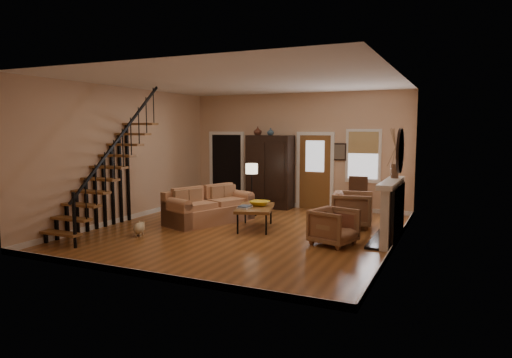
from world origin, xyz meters
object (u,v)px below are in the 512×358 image
at_px(floor_lamp, 252,190).
at_px(coffee_table, 255,218).
at_px(sofa, 210,206).
at_px(side_chair, 356,196).
at_px(armchair_left, 334,227).
at_px(armchair_right, 353,209).
at_px(armoire, 270,172).

bearing_deg(floor_lamp, coffee_table, -62.06).
height_order(sofa, side_chair, side_chair).
relative_size(armchair_left, side_chair, 0.78).
xyz_separation_m(armchair_left, floor_lamp, (-2.74, 2.03, 0.33)).
relative_size(armchair_left, armchair_right, 0.88).
distance_m(sofa, side_chair, 3.90).
xyz_separation_m(sofa, floor_lamp, (0.58, 1.19, 0.29)).
relative_size(armoire, coffee_table, 1.57).
xyz_separation_m(floor_lamp, side_chair, (2.48, 1.22, -0.18)).
xyz_separation_m(armoire, side_chair, (2.55, -0.20, -0.54)).
relative_size(armoire, sofa, 0.97).
relative_size(sofa, floor_lamp, 1.57).
height_order(coffee_table, side_chair, side_chair).
xyz_separation_m(armchair_right, side_chair, (-0.23, 1.44, 0.10)).
bearing_deg(floor_lamp, armchair_left, -36.54).
xyz_separation_m(sofa, armchair_right, (3.29, 0.97, 0.01)).
bearing_deg(armchair_right, coffee_table, 110.32).
bearing_deg(armoire, armchair_right, -30.46).
distance_m(coffee_table, armchair_right, 2.30).
bearing_deg(armchair_right, side_chair, 0.27).
bearing_deg(floor_lamp, side_chair, 26.10).
height_order(sofa, armchair_right, armchair_right).
distance_m(armchair_right, floor_lamp, 2.74).
xyz_separation_m(sofa, side_chair, (3.06, 2.40, 0.11)).
height_order(floor_lamp, side_chair, floor_lamp).
distance_m(sofa, coffee_table, 1.31).
bearing_deg(floor_lamp, sofa, -116.07).
relative_size(coffee_table, armchair_right, 1.48).
bearing_deg(armchair_left, armoire, 56.05).
relative_size(sofa, side_chair, 2.13).
bearing_deg(armchair_right, sofa, 97.51).
bearing_deg(side_chair, coffee_table, -124.73).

